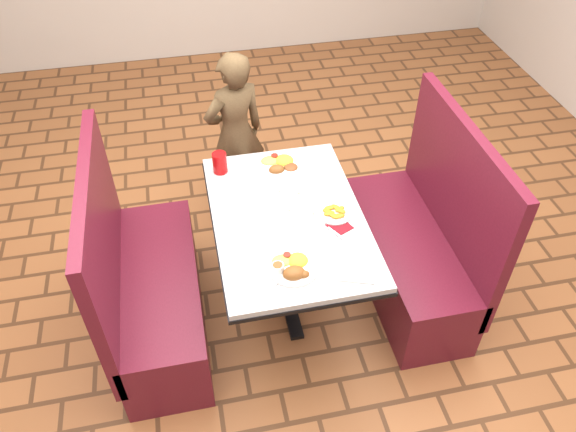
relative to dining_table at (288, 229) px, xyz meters
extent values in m
plane|color=#9B5C32|center=(0.00, 0.00, -0.65)|extent=(7.00, 7.00, 0.00)
cube|color=silver|center=(0.00, 0.00, 0.08)|extent=(0.80, 1.20, 0.03)
cube|color=black|center=(0.00, 0.00, 0.05)|extent=(0.81, 1.21, 0.02)
cylinder|color=black|center=(0.00, 0.00, -0.30)|extent=(0.10, 0.10, 0.69)
cube|color=black|center=(0.00, 0.00, -0.64)|extent=(0.55, 0.08, 0.03)
cube|color=black|center=(0.00, 0.00, -0.64)|extent=(0.08, 0.55, 0.03)
cube|color=maroon|center=(-0.75, 0.00, -0.43)|extent=(0.45, 1.20, 0.45)
cube|color=maroon|center=(-0.97, 0.00, 0.05)|extent=(0.06, 1.20, 0.95)
cube|color=maroon|center=(0.75, 0.00, -0.43)|extent=(0.45, 1.20, 0.45)
cube|color=maroon|center=(0.97, 0.00, 0.05)|extent=(0.06, 1.20, 0.95)
imported|color=brown|center=(-0.15, 1.04, -0.05)|extent=(0.51, 0.42, 1.20)
cylinder|color=white|center=(-0.05, -0.37, 0.10)|extent=(0.25, 0.25, 0.02)
ellipsoid|color=yellow|center=(-0.02, -0.34, 0.13)|extent=(0.10, 0.10, 0.05)
ellipsoid|color=#8BCF53|center=(-0.10, -0.33, 0.13)|extent=(0.10, 0.08, 0.03)
cylinder|color=red|center=(-0.07, -0.31, 0.13)|extent=(0.04, 0.04, 0.01)
ellipsoid|color=brown|center=(-0.06, -0.43, 0.14)|extent=(0.11, 0.08, 0.06)
ellipsoid|color=brown|center=(-0.02, -0.44, 0.13)|extent=(0.06, 0.05, 0.04)
cylinder|color=white|center=(-0.13, -0.38, 0.13)|extent=(0.06, 0.06, 0.04)
cylinder|color=brown|center=(-0.13, -0.38, 0.15)|extent=(0.05, 0.05, 0.00)
cylinder|color=white|center=(0.04, 0.43, 0.10)|extent=(0.28, 0.28, 0.02)
ellipsoid|color=yellow|center=(0.08, 0.47, 0.14)|extent=(0.11, 0.11, 0.05)
ellipsoid|color=#8BCF53|center=(-0.01, 0.48, 0.13)|extent=(0.11, 0.09, 0.04)
cylinder|color=red|center=(0.02, 0.50, 0.13)|extent=(0.04, 0.04, 0.01)
ellipsoid|color=brown|center=(0.10, 0.39, 0.13)|extent=(0.08, 0.08, 0.03)
ellipsoid|color=brown|center=(0.01, 0.38, 0.14)|extent=(0.09, 0.07, 0.05)
cylinder|color=white|center=(0.25, -0.04, 0.10)|extent=(0.19, 0.19, 0.01)
cube|color=maroon|center=(0.25, -0.14, 0.10)|extent=(0.14, 0.14, 0.00)
cube|color=silver|center=(0.22, -0.20, 0.10)|extent=(0.08, 0.13, 0.00)
cylinder|color=#BD0C0D|center=(-0.31, 0.46, 0.16)|extent=(0.08, 0.08, 0.13)
cube|color=silver|center=(0.24, -0.47, 0.10)|extent=(0.21, 0.18, 0.01)
cube|color=silver|center=(-0.06, -0.38, 0.11)|extent=(0.09, 0.15, 0.00)
cube|color=silver|center=(-0.13, -0.39, 0.11)|extent=(0.06, 0.15, 0.00)
camera|label=1|loc=(-0.46, -2.17, 2.14)|focal=35.00mm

